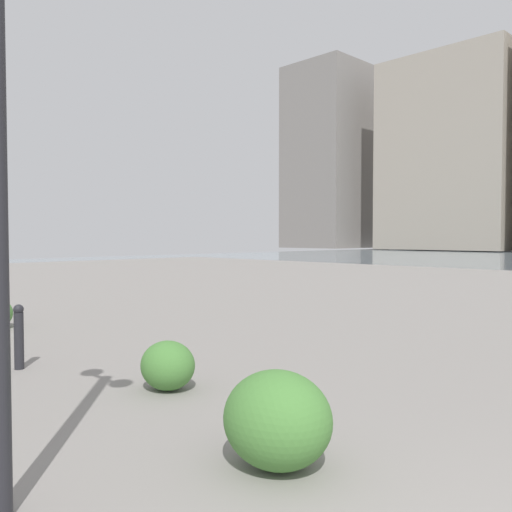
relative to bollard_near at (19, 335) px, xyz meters
name	(u,v)px	position (x,y,z in m)	size (l,w,h in m)	color
building_annex	(450,154)	(26.40, -67.08, 12.43)	(17.59, 10.40, 25.74)	#9E9384
building_highrise	(335,159)	(45.49, -66.72, 13.73)	(11.25, 14.44, 28.35)	gray
bollard_near	(19,335)	(0.00, 0.00, 0.00)	(0.13, 0.13, 0.84)	#232328
shrub_round	(168,365)	(-2.13, -0.83, -0.16)	(0.65, 0.58, 0.55)	#477F38
shrub_wide	(277,419)	(-4.36, -0.24, -0.08)	(0.85, 0.77, 0.72)	#477F38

